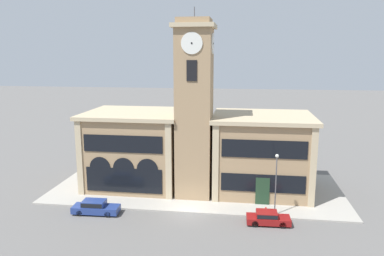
% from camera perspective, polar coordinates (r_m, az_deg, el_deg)
% --- Properties ---
extents(ground_plane, '(300.00, 300.00, 0.00)m').
position_cam_1_polar(ground_plane, '(40.11, -0.71, -12.88)').
color(ground_plane, '#605E5B').
extents(sidewalk_kerb, '(34.96, 14.93, 0.15)m').
position_cam_1_polar(sidewalk_kerb, '(46.93, 0.71, -9.14)').
color(sidewalk_kerb, '#A39E93').
rests_on(sidewalk_kerb, ground_plane).
extents(clock_tower, '(4.65, 4.65, 21.39)m').
position_cam_1_polar(clock_tower, '(42.30, 0.35, 2.74)').
color(clock_tower, '#9E7F5B').
rests_on(clock_tower, ground_plane).
extents(town_hall_left_wing, '(11.90, 10.36, 9.39)m').
position_cam_1_polar(town_hall_left_wing, '(47.73, -8.62, -3.08)').
color(town_hall_left_wing, '#9E7F5B').
rests_on(town_hall_left_wing, ground_plane).
extents(town_hall_right_wing, '(11.78, 10.36, 9.33)m').
position_cam_1_polar(town_hall_right_wing, '(45.83, 10.57, -3.78)').
color(town_hall_right_wing, '#9E7F5B').
rests_on(town_hall_right_wing, ground_plane).
extents(parked_car_near, '(4.89, 1.92, 1.44)m').
position_cam_1_polar(parked_car_near, '(41.02, -14.53, -11.55)').
color(parked_car_near, navy).
rests_on(parked_car_near, ground_plane).
extents(parked_car_mid, '(4.28, 1.88, 1.31)m').
position_cam_1_polar(parked_car_mid, '(38.23, 11.46, -13.24)').
color(parked_car_mid, maroon).
rests_on(parked_car_mid, ground_plane).
extents(street_lamp, '(0.36, 0.36, 6.42)m').
position_cam_1_polar(street_lamp, '(38.90, 12.71, -7.15)').
color(street_lamp, '#4C4C51').
rests_on(street_lamp, sidewalk_kerb).
extents(fire_hydrant, '(0.22, 0.22, 0.87)m').
position_cam_1_polar(fire_hydrant, '(39.89, 11.16, -12.34)').
color(fire_hydrant, red).
rests_on(fire_hydrant, sidewalk_kerb).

